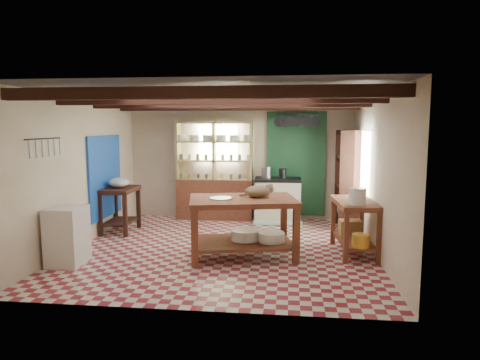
# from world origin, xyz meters

# --- Properties ---
(floor) EXTENTS (5.00, 5.00, 0.02)m
(floor) POSITION_xyz_m (0.00, 0.00, -0.01)
(floor) COLOR maroon
(floor) RESTS_ON ground
(ceiling) EXTENTS (5.00, 5.00, 0.02)m
(ceiling) POSITION_xyz_m (0.00, 0.00, 2.60)
(ceiling) COLOR #47474C
(ceiling) RESTS_ON wall_back
(wall_back) EXTENTS (5.00, 0.04, 2.60)m
(wall_back) POSITION_xyz_m (0.00, 2.50, 1.30)
(wall_back) COLOR beige
(wall_back) RESTS_ON floor
(wall_front) EXTENTS (5.00, 0.04, 2.60)m
(wall_front) POSITION_xyz_m (0.00, -2.50, 1.30)
(wall_front) COLOR beige
(wall_front) RESTS_ON floor
(wall_left) EXTENTS (0.04, 5.00, 2.60)m
(wall_left) POSITION_xyz_m (-2.50, 0.00, 1.30)
(wall_left) COLOR beige
(wall_left) RESTS_ON floor
(wall_right) EXTENTS (0.04, 5.00, 2.60)m
(wall_right) POSITION_xyz_m (2.50, 0.00, 1.30)
(wall_right) COLOR beige
(wall_right) RESTS_ON floor
(ceiling_beams) EXTENTS (5.00, 3.80, 0.15)m
(ceiling_beams) POSITION_xyz_m (0.00, 0.00, 2.48)
(ceiling_beams) COLOR #371A13
(ceiling_beams) RESTS_ON ceiling
(blue_wall_patch) EXTENTS (0.04, 1.40, 1.60)m
(blue_wall_patch) POSITION_xyz_m (-2.47, 0.90, 1.10)
(blue_wall_patch) COLOR blue
(blue_wall_patch) RESTS_ON wall_left
(green_wall_patch) EXTENTS (1.30, 0.04, 2.30)m
(green_wall_patch) POSITION_xyz_m (1.25, 2.47, 1.25)
(green_wall_patch) COLOR #1E4B2E
(green_wall_patch) RESTS_ON wall_back
(window_back) EXTENTS (0.90, 0.02, 0.80)m
(window_back) POSITION_xyz_m (-0.50, 2.48, 1.70)
(window_back) COLOR silver
(window_back) RESTS_ON wall_back
(window_right) EXTENTS (0.02, 1.30, 1.20)m
(window_right) POSITION_xyz_m (2.48, 1.00, 1.40)
(window_right) COLOR silver
(window_right) RESTS_ON wall_right
(utensil_rail) EXTENTS (0.06, 0.90, 0.28)m
(utensil_rail) POSITION_xyz_m (-2.44, -1.20, 1.78)
(utensil_rail) COLOR black
(utensil_rail) RESTS_ON wall_left
(pot_rack) EXTENTS (0.86, 0.12, 0.36)m
(pot_rack) POSITION_xyz_m (1.25, 2.05, 2.18)
(pot_rack) COLOR black
(pot_rack) RESTS_ON ceiling
(shelving_unit) EXTENTS (1.70, 0.34, 2.20)m
(shelving_unit) POSITION_xyz_m (-0.55, 2.31, 1.10)
(shelving_unit) COLOR tan
(shelving_unit) RESTS_ON floor
(tall_rack) EXTENTS (0.40, 0.86, 2.00)m
(tall_rack) POSITION_xyz_m (2.28, 1.80, 1.00)
(tall_rack) COLOR #371A13
(tall_rack) RESTS_ON floor
(work_table) EXTENTS (1.86, 1.43, 0.94)m
(work_table) POSITION_xyz_m (0.37, -0.37, 0.47)
(work_table) COLOR brown
(work_table) RESTS_ON floor
(stove) EXTENTS (1.00, 0.69, 0.97)m
(stove) POSITION_xyz_m (0.86, 2.15, 0.48)
(stove) COLOR beige
(stove) RESTS_ON floor
(prep_table) EXTENTS (0.62, 0.89, 0.89)m
(prep_table) POSITION_xyz_m (-2.20, 0.92, 0.44)
(prep_table) COLOR #371A13
(prep_table) RESTS_ON floor
(white_cabinet) EXTENTS (0.50, 0.60, 0.88)m
(white_cabinet) POSITION_xyz_m (-2.22, -1.07, 0.44)
(white_cabinet) COLOR silver
(white_cabinet) RESTS_ON floor
(right_counter) EXTENTS (0.70, 1.27, 0.88)m
(right_counter) POSITION_xyz_m (2.18, -0.01, 0.44)
(right_counter) COLOR brown
(right_counter) RESTS_ON floor
(cat) EXTENTS (0.51, 0.45, 0.19)m
(cat) POSITION_xyz_m (0.61, -0.27, 1.04)
(cat) COLOR #907953
(cat) RESTS_ON work_table
(steel_tray) EXTENTS (0.41, 0.41, 0.02)m
(steel_tray) POSITION_xyz_m (0.04, -0.50, 0.96)
(steel_tray) COLOR #96969C
(steel_tray) RESTS_ON work_table
(basin_large) EXTENTS (0.57, 0.57, 0.17)m
(basin_large) POSITION_xyz_m (0.41, -0.31, 0.33)
(basin_large) COLOR silver
(basin_large) RESTS_ON work_table
(basin_small) EXTENTS (0.51, 0.51, 0.15)m
(basin_small) POSITION_xyz_m (0.84, -0.38, 0.33)
(basin_small) COLOR silver
(basin_small) RESTS_ON work_table
(kettle_left) EXTENTS (0.22, 0.22, 0.24)m
(kettle_left) POSITION_xyz_m (0.61, 2.14, 1.09)
(kettle_left) COLOR #96969C
(kettle_left) RESTS_ON stove
(kettle_right) EXTENTS (0.17, 0.17, 0.21)m
(kettle_right) POSITION_xyz_m (0.96, 2.15, 1.07)
(kettle_right) COLOR black
(kettle_right) RESTS_ON stove
(enamel_bowl) EXTENTS (0.40, 0.40, 0.20)m
(enamel_bowl) POSITION_xyz_m (-2.20, 0.92, 0.99)
(enamel_bowl) COLOR silver
(enamel_bowl) RESTS_ON prep_table
(white_bucket) EXTENTS (0.28, 0.28, 0.26)m
(white_bucket) POSITION_xyz_m (2.16, -0.37, 1.01)
(white_bucket) COLOR silver
(white_bucket) RESTS_ON right_counter
(wicker_basket) EXTENTS (0.38, 0.32, 0.25)m
(wicker_basket) POSITION_xyz_m (2.16, 0.29, 0.36)
(wicker_basket) COLOR #AB8145
(wicker_basket) RESTS_ON right_counter
(yellow_tub) EXTENTS (0.29, 0.29, 0.20)m
(yellow_tub) POSITION_xyz_m (2.21, -0.46, 0.33)
(yellow_tub) COLOR gold
(yellow_tub) RESTS_ON right_counter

